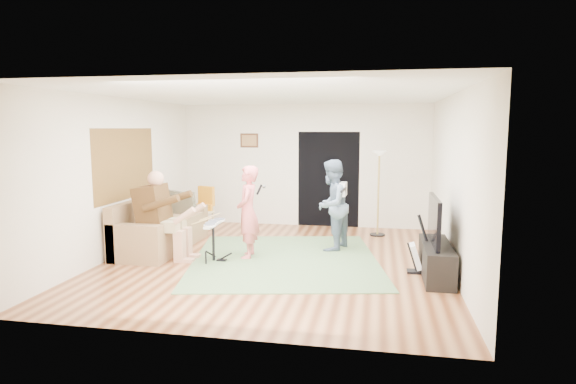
# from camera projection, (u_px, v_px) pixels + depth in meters

# --- Properties ---
(floor) EXTENTS (6.00, 6.00, 0.00)m
(floor) POSITION_uv_depth(u_px,v_px,m) (276.00, 261.00, 7.95)
(floor) COLOR brown
(floor) RESTS_ON ground
(walls) EXTENTS (5.50, 6.00, 2.70)m
(walls) POSITION_uv_depth(u_px,v_px,m) (276.00, 180.00, 7.78)
(walls) COLOR silver
(walls) RESTS_ON floor
(ceiling) EXTENTS (6.00, 6.00, 0.00)m
(ceiling) POSITION_uv_depth(u_px,v_px,m) (275.00, 95.00, 7.60)
(ceiling) COLOR white
(ceiling) RESTS_ON walls
(window_blinds) EXTENTS (0.00, 2.05, 2.05)m
(window_blinds) POSITION_uv_depth(u_px,v_px,m) (125.00, 164.00, 8.45)
(window_blinds) COLOR brown
(window_blinds) RESTS_ON walls
(doorway) EXTENTS (2.10, 0.00, 2.10)m
(doorway) POSITION_uv_depth(u_px,v_px,m) (328.00, 179.00, 10.63)
(doorway) COLOR black
(doorway) RESTS_ON walls
(picture_frame) EXTENTS (0.42, 0.03, 0.32)m
(picture_frame) POSITION_uv_depth(u_px,v_px,m) (249.00, 140.00, 10.84)
(picture_frame) COLOR #3F2314
(picture_frame) RESTS_ON walls
(area_rug) EXTENTS (3.61, 3.88, 0.02)m
(area_rug) POSITION_uv_depth(u_px,v_px,m) (285.00, 259.00, 8.00)
(area_rug) COLOR #527346
(area_rug) RESTS_ON floor
(sofa) EXTENTS (0.93, 2.26, 0.91)m
(sofa) POSITION_uv_depth(u_px,v_px,m) (157.00, 232.00, 8.76)
(sofa) COLOR olive
(sofa) RESTS_ON floor
(drummer) EXTENTS (0.96, 0.54, 1.48)m
(drummer) POSITION_uv_depth(u_px,v_px,m) (164.00, 225.00, 8.01)
(drummer) COLOR #4B2F15
(drummer) RESTS_ON sofa
(drum_kit) EXTENTS (0.37, 0.66, 0.68)m
(drum_kit) POSITION_uv_depth(u_px,v_px,m) (213.00, 244.00, 7.89)
(drum_kit) COLOR black
(drum_kit) RESTS_ON floor
(singer) EXTENTS (0.45, 0.61, 1.56)m
(singer) POSITION_uv_depth(u_px,v_px,m) (248.00, 212.00, 8.06)
(singer) COLOR #E26264
(singer) RESTS_ON floor
(microphone) EXTENTS (0.06, 0.06, 0.24)m
(microphone) POSITION_uv_depth(u_px,v_px,m) (259.00, 190.00, 7.97)
(microphone) COLOR black
(microphone) RESTS_ON singer
(guitarist) EXTENTS (0.84, 0.95, 1.63)m
(guitarist) POSITION_uv_depth(u_px,v_px,m) (332.00, 205.00, 8.57)
(guitarist) COLOR slate
(guitarist) RESTS_ON floor
(guitar_held) EXTENTS (0.16, 0.61, 0.26)m
(guitar_held) POSITION_uv_depth(u_px,v_px,m) (343.00, 189.00, 8.50)
(guitar_held) COLOR white
(guitar_held) RESTS_ON guitarist
(guitar_spare) EXTENTS (0.32, 0.29, 0.90)m
(guitar_spare) POSITION_uv_depth(u_px,v_px,m) (416.00, 256.00, 7.26)
(guitar_spare) COLOR black
(guitar_spare) RESTS_ON floor
(torchiere_lamp) EXTENTS (0.31, 0.31, 1.72)m
(torchiere_lamp) POSITION_uv_depth(u_px,v_px,m) (379.00, 178.00, 9.68)
(torchiere_lamp) COLOR black
(torchiere_lamp) RESTS_ON floor
(dining_chair) EXTENTS (0.52, 0.54, 0.96)m
(dining_chair) POSITION_uv_depth(u_px,v_px,m) (202.00, 216.00, 10.07)
(dining_chair) COLOR tan
(dining_chair) RESTS_ON floor
(tv_cabinet) EXTENTS (0.40, 1.40, 0.50)m
(tv_cabinet) POSITION_uv_depth(u_px,v_px,m) (436.00, 261.00, 7.04)
(tv_cabinet) COLOR black
(tv_cabinet) RESTS_ON floor
(television) EXTENTS (0.06, 1.15, 0.68)m
(television) POSITION_uv_depth(u_px,v_px,m) (434.00, 220.00, 6.97)
(television) COLOR black
(television) RESTS_ON tv_cabinet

